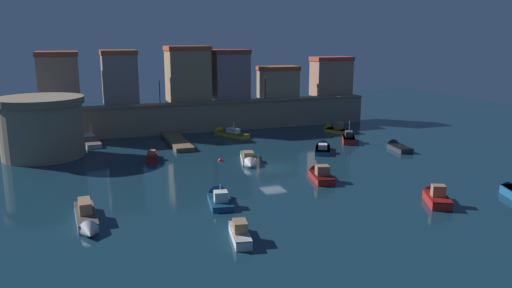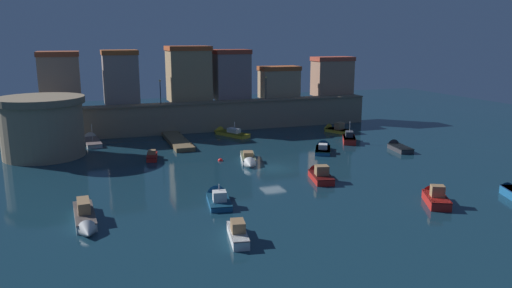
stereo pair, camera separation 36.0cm
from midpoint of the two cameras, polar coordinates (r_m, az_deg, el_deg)
ground_plane at (r=53.96m, az=1.82°, el=-2.87°), size 136.87×136.87×0.00m
quay_wall at (r=75.86m, az=-4.94°, el=3.31°), size 50.76×2.80×4.54m
old_town_backdrop at (r=77.96m, az=-7.96°, el=7.85°), size 50.46×5.98×8.63m
fortress_tower at (r=63.87m, az=-24.01°, el=1.86°), size 10.21×10.21×7.30m
pier_dock at (r=67.67m, az=-9.44°, el=0.36°), size 2.44×11.95×0.70m
quay_lamp_0 at (r=73.55m, az=-11.41°, el=6.47°), size 0.32×0.32×3.61m
quay_lamp_1 at (r=77.83m, az=0.95°, el=7.04°), size 0.32×0.32×3.63m
moored_boat_0 at (r=50.41m, az=7.29°, el=-3.51°), size 2.85×5.44×2.14m
moored_boat_1 at (r=56.05m, az=-1.04°, el=-1.85°), size 3.08×6.44×1.58m
moored_boat_2 at (r=35.76m, az=-2.32°, el=-10.13°), size 1.93×5.10×1.66m
moored_boat_3 at (r=62.93m, az=7.69°, el=-0.46°), size 4.24×5.75×1.74m
moored_boat_4 at (r=45.81m, az=20.11°, el=-5.78°), size 3.59×5.00×2.17m
moored_boat_5 at (r=68.78m, az=10.66°, el=0.71°), size 3.63×5.08×3.42m
moored_boat_6 at (r=65.61m, az=16.02°, el=-0.30°), size 2.41×5.15×1.63m
moored_boat_7 at (r=40.29m, az=-19.53°, el=-8.21°), size 1.81×7.24×1.96m
moored_boat_8 at (r=59.61m, az=-12.28°, el=-1.30°), size 1.86×4.39×1.35m
moored_boat_9 at (r=72.29m, az=-3.60°, el=1.34°), size 4.74×6.94×2.74m
moored_boat_10 at (r=70.90m, az=-18.99°, el=0.40°), size 2.45×7.40×3.45m
moored_boat_11 at (r=43.45m, az=-4.63°, el=-6.25°), size 2.54×5.45×2.52m
moored_boat_12 at (r=75.60m, az=8.90°, el=1.75°), size 3.55×4.67×2.22m
mooring_buoy_0 at (r=57.29m, az=-4.37°, el=-1.99°), size 0.59×0.59×0.59m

